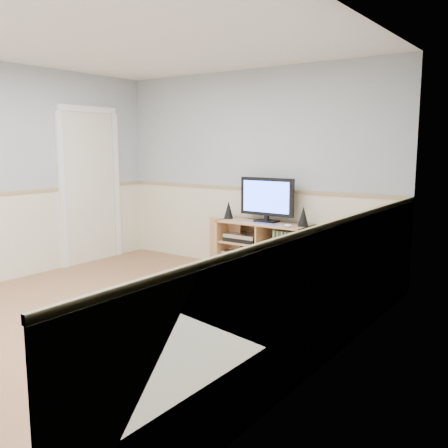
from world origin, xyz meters
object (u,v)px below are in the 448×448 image
(monitor, at_px, (267,198))
(game_consoles, at_px, (285,273))
(media_cabinet, at_px, (266,248))
(keyboard, at_px, (264,224))

(monitor, bearing_deg, game_consoles, -11.52)
(media_cabinet, relative_size, game_consoles, 3.98)
(monitor, xyz_separation_m, keyboard, (0.08, -0.19, -0.29))
(media_cabinet, height_order, game_consoles, media_cabinet)
(game_consoles, bearing_deg, monitor, 168.48)
(keyboard, relative_size, game_consoles, 0.67)
(media_cabinet, xyz_separation_m, game_consoles, (0.30, -0.07, -0.26))
(monitor, bearing_deg, media_cabinet, 90.00)
(media_cabinet, bearing_deg, game_consoles, -12.39)
(monitor, relative_size, game_consoles, 1.58)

